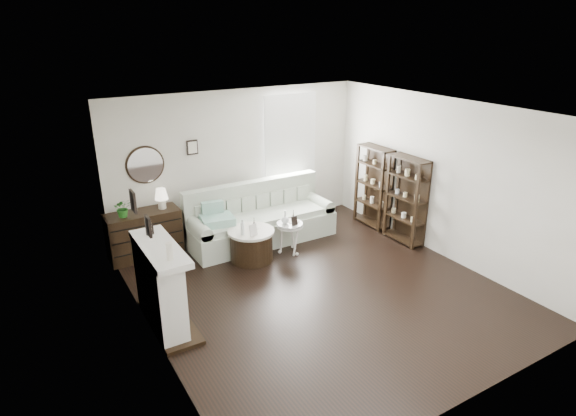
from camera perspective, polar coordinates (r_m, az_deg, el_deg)
room at (r=9.39m, az=-1.73°, el=7.49°), size 5.50×5.50×5.50m
fireplace at (r=6.60m, az=-14.83°, el=-9.28°), size 0.50×1.40×1.84m
shelf_unit_far at (r=9.59m, az=10.11°, el=2.51°), size 0.30×0.80×1.60m
shelf_unit_near at (r=8.97m, az=13.82°, el=0.91°), size 0.30×0.80×1.60m
sofa at (r=8.96m, az=-3.38°, el=-1.61°), size 2.72×0.94×1.06m
quilt at (r=8.40m, az=-8.37°, el=-1.44°), size 0.61×0.53×0.14m
suitcase at (r=9.51m, az=2.94°, el=-1.28°), size 0.56×0.20×0.37m
dresser at (r=8.63m, az=-16.66°, el=-3.01°), size 1.22×0.52×0.82m
table_lamp at (r=8.50m, az=-14.76°, el=1.09°), size 0.27×0.27×0.36m
potted_plant at (r=8.32m, az=-18.99°, el=0.01°), size 0.30×0.26×0.31m
drum_table at (r=8.22m, az=-4.36°, el=-4.37°), size 0.79×0.79×0.55m
pedestal_table at (r=8.35m, az=0.21°, el=-2.10°), size 0.47×0.47×0.56m
eiffel_drum at (r=8.15m, az=-4.05°, el=-1.84°), size 0.12×0.12×0.17m
bottle_drum at (r=7.90m, az=-5.42°, el=-2.27°), size 0.06×0.06×0.27m
card_frame_drum at (r=7.88m, az=-4.14°, el=-2.58°), size 0.15×0.08×0.19m
eiffel_ped at (r=8.36m, az=0.64°, el=-0.97°), size 0.12×0.12×0.20m
flask_ped at (r=8.26m, az=-0.34°, el=-1.08°), size 0.13×0.13×0.24m
card_frame_ped at (r=8.21m, az=0.77°, el=-1.54°), size 0.12×0.06×0.16m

